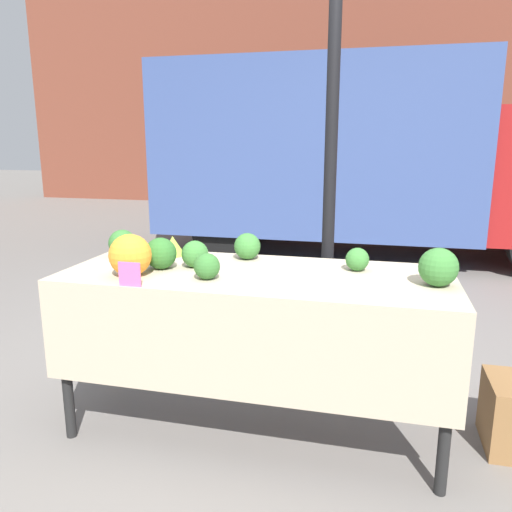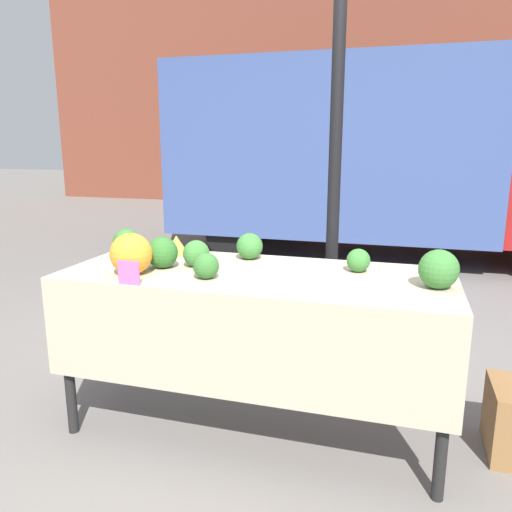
{
  "view_description": "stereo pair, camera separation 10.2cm",
  "coord_description": "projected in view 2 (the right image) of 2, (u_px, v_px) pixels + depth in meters",
  "views": [
    {
      "loc": [
        0.55,
        -2.24,
        1.42
      ],
      "look_at": [
        0.0,
        0.0,
        0.89
      ],
      "focal_mm": 35.0,
      "sensor_mm": 36.0,
      "label": 1
    },
    {
      "loc": [
        0.65,
        -2.21,
        1.42
      ],
      "look_at": [
        0.0,
        0.0,
        0.89
      ],
      "focal_mm": 35.0,
      "sensor_mm": 36.0,
      "label": 2
    }
  ],
  "objects": [
    {
      "name": "parked_truck",
      "position": [
        377.0,
        155.0,
        6.23
      ],
      "size": [
        5.32,
        2.04,
        2.36
      ],
      "color": "#384C84",
      "rests_on": "ground_plane"
    },
    {
      "name": "price_sign",
      "position": [
        129.0,
        273.0,
        2.16
      ],
      "size": [
        0.1,
        0.01,
        0.11
      ],
      "color": "#F45B9E",
      "rests_on": "market_table"
    },
    {
      "name": "broccoli_head_1",
      "position": [
        206.0,
        266.0,
        2.26
      ],
      "size": [
        0.12,
        0.12,
        0.12
      ],
      "color": "#336B2D",
      "rests_on": "market_table"
    },
    {
      "name": "broccoli_head_2",
      "position": [
        127.0,
        242.0,
        2.73
      ],
      "size": [
        0.15,
        0.15,
        0.15
      ],
      "color": "#336B2D",
      "rests_on": "market_table"
    },
    {
      "name": "broccoli_head_6",
      "position": [
        196.0,
        253.0,
        2.48
      ],
      "size": [
        0.13,
        0.13,
        0.13
      ],
      "color": "#387533",
      "rests_on": "market_table"
    },
    {
      "name": "orange_cauliflower",
      "position": [
        131.0,
        254.0,
        2.33
      ],
      "size": [
        0.2,
        0.2,
        0.2
      ],
      "color": "orange",
      "rests_on": "market_table"
    },
    {
      "name": "broccoli_head_0",
      "position": [
        162.0,
        253.0,
        2.45
      ],
      "size": [
        0.16,
        0.16,
        0.16
      ],
      "color": "#2D6628",
      "rests_on": "market_table"
    },
    {
      "name": "tent_pole",
      "position": [
        334.0,
        180.0,
        2.76
      ],
      "size": [
        0.07,
        0.07,
        2.43
      ],
      "color": "black",
      "rests_on": "ground_plane"
    },
    {
      "name": "broccoli_head_4",
      "position": [
        439.0,
        269.0,
        2.11
      ],
      "size": [
        0.17,
        0.17,
        0.17
      ],
      "color": "#387533",
      "rests_on": "market_table"
    },
    {
      "name": "building_facade",
      "position": [
        380.0,
        58.0,
        10.69
      ],
      "size": [
        16.0,
        0.6,
        6.36
      ],
      "color": "brown",
      "rests_on": "ground_plane"
    },
    {
      "name": "broccoli_head_3",
      "position": [
        358.0,
        260.0,
        2.38
      ],
      "size": [
        0.11,
        0.11,
        0.11
      ],
      "color": "#387533",
      "rests_on": "market_table"
    },
    {
      "name": "broccoli_head_5",
      "position": [
        250.0,
        246.0,
        2.64
      ],
      "size": [
        0.14,
        0.14,
        0.14
      ],
      "color": "#387533",
      "rests_on": "market_table"
    },
    {
      "name": "market_table",
      "position": [
        252.0,
        298.0,
        2.35
      ],
      "size": [
        1.84,
        0.75,
        0.81
      ],
      "color": "tan",
      "rests_on": "ground_plane"
    },
    {
      "name": "romanesco_head",
      "position": [
        176.0,
        245.0,
        2.75
      ],
      "size": [
        0.13,
        0.13,
        0.11
      ],
      "color": "#93B238",
      "rests_on": "market_table"
    },
    {
      "name": "ground_plane",
      "position": [
        256.0,
        425.0,
        2.57
      ],
      "size": [
        40.0,
        40.0,
        0.0
      ],
      "primitive_type": "plane",
      "color": "slate"
    }
  ]
}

